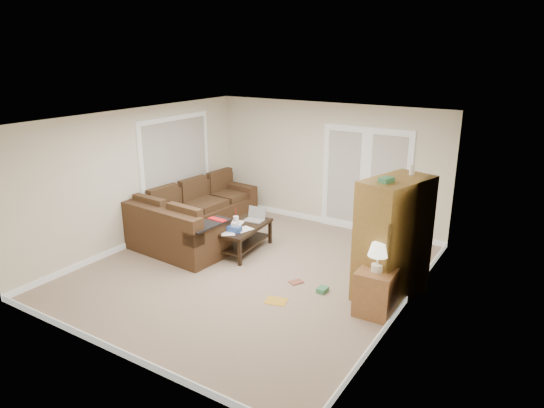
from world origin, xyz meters
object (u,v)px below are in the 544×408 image
Objects in this scene: tv_armoire at (393,238)px; sectional_sofa at (191,220)px; side_cabinet at (375,289)px; coffee_table at (244,237)px.

sectional_sofa is at bearing -167.53° from tv_armoire.
tv_armoire reaches higher than side_cabinet.
side_cabinet is at bearing -21.54° from coffee_table.
coffee_table is 2.86m from tv_armoire.
tv_armoire is 1.84× the size of side_cabinet.
side_cabinet is (4.04, -0.86, 0.03)m from sectional_sofa.
coffee_table is (1.26, -0.03, -0.08)m from sectional_sofa.
sectional_sofa is 2.89× the size of side_cabinet.
coffee_table is at bearing -168.44° from tv_armoire.
coffee_table is 0.65× the size of tv_armoire.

